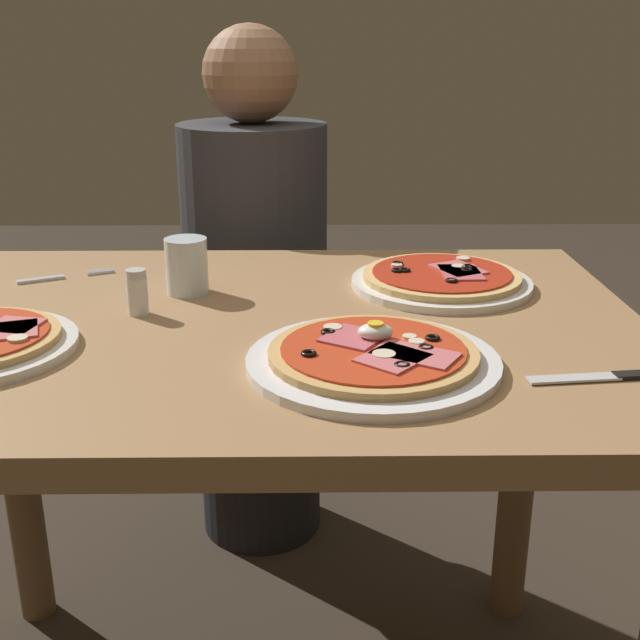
{
  "coord_description": "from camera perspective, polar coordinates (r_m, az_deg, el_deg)",
  "views": [
    {
      "loc": [
        0.08,
        -1.07,
        1.15
      ],
      "look_at": [
        0.1,
        -0.09,
        0.8
      ],
      "focal_mm": 44.85,
      "sensor_mm": 36.0,
      "label": 1
    }
  ],
  "objects": [
    {
      "name": "fork",
      "position": [
        1.4,
        -18.18,
        2.92
      ],
      "size": [
        0.15,
        0.08,
        0.0
      ],
      "color": "silver",
      "rests_on": "dining_table"
    },
    {
      "name": "knife",
      "position": [
        1.01,
        20.6,
        -3.76
      ],
      "size": [
        0.2,
        0.04,
        0.01
      ],
      "color": "silver",
      "rests_on": "dining_table"
    },
    {
      "name": "dining_table",
      "position": [
        1.19,
        -4.67,
        -6.05
      ],
      "size": [
        1.12,
        0.78,
        0.77
      ],
      "color": "#9E754C",
      "rests_on": "ground"
    },
    {
      "name": "pizza_foreground",
      "position": [
        0.97,
        3.83,
        -2.67
      ],
      "size": [
        0.31,
        0.31,
        0.05
      ],
      "color": "white",
      "rests_on": "dining_table"
    },
    {
      "name": "diner_person",
      "position": [
        1.83,
        -4.54,
        0.63
      ],
      "size": [
        0.32,
        0.32,
        1.18
      ],
      "rotation": [
        0.0,
        0.0,
        3.14
      ],
      "color": "black",
      "rests_on": "ground"
    },
    {
      "name": "pizza_across_left",
      "position": [
        1.3,
        8.67,
        2.88
      ],
      "size": [
        0.29,
        0.29,
        0.03
      ],
      "color": "white",
      "rests_on": "dining_table"
    },
    {
      "name": "salt_shaker",
      "position": [
        1.18,
        -12.91,
        1.93
      ],
      "size": [
        0.03,
        0.03,
        0.07
      ],
      "color": "white",
      "rests_on": "dining_table"
    },
    {
      "name": "water_glass_near",
      "position": [
        1.26,
        -9.47,
        3.56
      ],
      "size": [
        0.07,
        0.07,
        0.09
      ],
      "color": "silver",
      "rests_on": "dining_table"
    }
  ]
}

